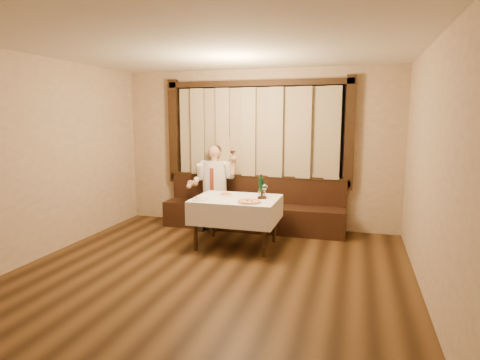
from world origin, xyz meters
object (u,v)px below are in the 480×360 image
(dining_table, at_px, (236,205))
(pizza, at_px, (249,202))
(banquette, at_px, (253,211))
(pasta_red, at_px, (226,193))
(pasta_cream, at_px, (200,197))
(green_bottle, at_px, (261,186))
(cruet_caddy, at_px, (262,196))
(seated_man, at_px, (213,180))

(dining_table, height_order, pizza, pizza)
(banquette, xyz_separation_m, dining_table, (0.00, -1.02, 0.34))
(banquette, relative_size, dining_table, 2.52)
(dining_table, height_order, pasta_red, pasta_red)
(pasta_cream, relative_size, green_bottle, 0.71)
(cruet_caddy, bearing_deg, pasta_red, 144.70)
(pizza, height_order, pasta_red, pasta_red)
(seated_man, bearing_deg, cruet_caddy, -39.29)
(dining_table, bearing_deg, pasta_red, 144.67)
(dining_table, xyz_separation_m, pasta_cream, (-0.48, -0.28, 0.14))
(pasta_red, distance_m, green_bottle, 0.56)
(banquette, distance_m, dining_table, 1.08)
(dining_table, distance_m, pasta_red, 0.30)
(banquette, relative_size, pizza, 9.16)
(seated_man, bearing_deg, pizza, -50.87)
(cruet_caddy, xyz_separation_m, seated_man, (-1.10, 0.90, 0.05))
(pizza, height_order, cruet_caddy, cruet_caddy)
(banquette, distance_m, green_bottle, 1.00)
(banquette, xyz_separation_m, pasta_cream, (-0.48, -1.30, 0.48))
(dining_table, height_order, green_bottle, green_bottle)
(pasta_cream, distance_m, cruet_caddy, 0.92)
(banquette, distance_m, pasta_red, 1.02)
(green_bottle, height_order, cruet_caddy, green_bottle)
(seated_man, bearing_deg, banquette, 7.30)
(pasta_red, relative_size, seated_man, 0.16)
(pasta_red, height_order, seated_man, seated_man)
(pasta_cream, relative_size, seated_man, 0.17)
(pasta_red, bearing_deg, pasta_cream, -120.45)
(dining_table, distance_m, pizza, 0.41)
(dining_table, distance_m, seated_man, 1.19)
(dining_table, relative_size, pasta_cream, 5.16)
(banquette, relative_size, pasta_red, 13.49)
(pasta_red, bearing_deg, cruet_caddy, -11.38)
(banquette, xyz_separation_m, pizza, (0.28, -1.30, 0.46))
(dining_table, relative_size, cruet_caddy, 9.04)
(pasta_red, relative_size, cruet_caddy, 1.69)
(pasta_cream, bearing_deg, banquette, 69.99)
(dining_table, distance_m, pasta_cream, 0.57)
(pasta_red, bearing_deg, banquette, 75.86)
(dining_table, distance_m, green_bottle, 0.49)
(banquette, relative_size, green_bottle, 9.28)
(pasta_red, distance_m, seated_man, 0.92)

